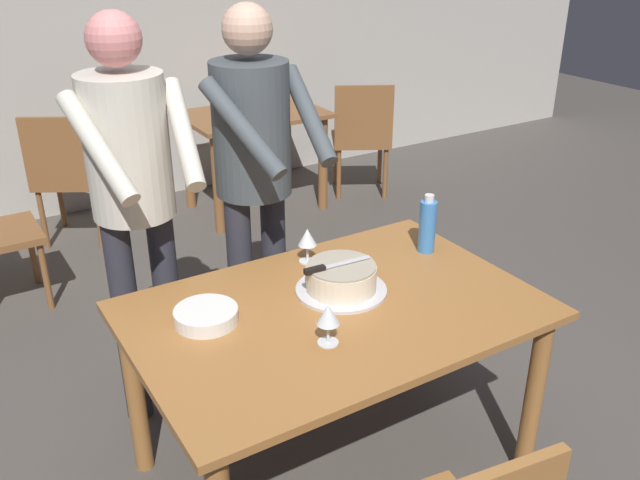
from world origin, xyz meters
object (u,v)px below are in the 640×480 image
object	(u,v)px
wine_glass_far	(307,238)
background_chair_2	(362,134)
wine_glass_near	(328,316)
background_table	(254,134)
water_bottle	(427,226)
cake_knife	(324,268)
person_cutting_cake	(254,164)
person_standing_beside	(133,185)
background_chair_3	(69,173)
plate_stack	(206,316)
cake_on_platter	(341,279)
main_dining_table	(335,333)

from	to	relation	value
wine_glass_far	background_chair_2	world-z (taller)	background_chair_2
wine_glass_near	wine_glass_far	size ratio (longest dim) A/B	1.00
wine_glass_near	background_table	world-z (taller)	wine_glass_near
water_bottle	cake_knife	bearing A→B (deg)	-170.17
person_cutting_cake	water_bottle	bearing A→B (deg)	-43.72
person_cutting_cake	background_chair_2	size ratio (longest dim) A/B	1.91
person_standing_beside	background_chair_3	bearing A→B (deg)	86.28
plate_stack	person_standing_beside	bearing A→B (deg)	93.80
background_chair_2	cake_on_platter	bearing A→B (deg)	-126.34
cake_on_platter	background_chair_3	distance (m)	2.69
wine_glass_far	main_dining_table	bearing A→B (deg)	-105.39
wine_glass_near	person_cutting_cake	distance (m)	0.92
person_standing_beside	background_chair_2	world-z (taller)	person_standing_beside
cake_knife	wine_glass_far	world-z (taller)	wine_glass_far
cake_on_platter	person_standing_beside	world-z (taller)	person_standing_beside
main_dining_table	background_chair_2	distance (m)	3.04
plate_stack	person_standing_beside	xyz separation A→B (m)	(-0.04, 0.57, 0.30)
water_bottle	person_standing_beside	size ratio (longest dim) A/B	0.15
main_dining_table	water_bottle	size ratio (longest dim) A/B	5.74
background_chair_3	background_table	bearing A→B (deg)	-4.35
wine_glass_far	person_cutting_cake	world-z (taller)	person_cutting_cake
plate_stack	person_cutting_cake	distance (m)	0.78
wine_glass_near	wine_glass_far	bearing A→B (deg)	65.95
background_chair_2	main_dining_table	bearing A→B (deg)	-126.64
plate_stack	person_cutting_cake	world-z (taller)	person_cutting_cake
person_standing_beside	wine_glass_far	bearing A→B (deg)	-32.57
main_dining_table	person_standing_beside	world-z (taller)	person_standing_beside
wine_glass_near	person_standing_beside	size ratio (longest dim) A/B	0.08
plate_stack	background_chair_3	xyz separation A→B (m)	(0.09, 2.57, -0.28)
wine_glass_near	main_dining_table	bearing A→B (deg)	51.71
person_cutting_cake	background_chair_2	bearing A→B (deg)	44.57
cake_knife	background_chair_3	size ratio (longest dim) A/B	0.30
cake_knife	background_chair_2	xyz separation A→B (m)	(1.80, 2.35, -0.37)
main_dining_table	background_chair_3	bearing A→B (deg)	97.07
background_chair_3	background_chair_2	bearing A→B (deg)	-7.42
main_dining_table	person_cutting_cake	distance (m)	0.82
background_chair_2	background_chair_3	size ratio (longest dim) A/B	1.00
main_dining_table	cake_knife	xyz separation A→B (m)	(0.01, 0.09, 0.23)
plate_stack	background_chair_3	bearing A→B (deg)	87.96
water_bottle	wine_glass_far	bearing A→B (deg)	159.66
person_cutting_cake	background_table	world-z (taller)	person_cutting_cake
background_chair_2	plate_stack	bearing A→B (deg)	-134.37
plate_stack	background_table	distance (m)	2.85
cake_knife	background_chair_3	world-z (taller)	background_chair_3
background_table	background_chair_3	size ratio (longest dim) A/B	1.11
cake_knife	person_standing_beside	bearing A→B (deg)	127.03
background_chair_2	water_bottle	bearing A→B (deg)	-118.92
plate_stack	background_table	xyz separation A→B (m)	(1.40, 2.47, -0.20)
main_dining_table	background_table	bearing A→B (deg)	69.58
background_table	background_chair_2	size ratio (longest dim) A/B	1.11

